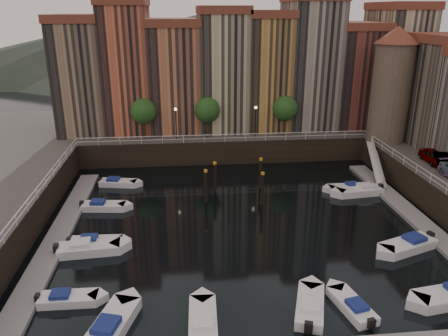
{
  "coord_description": "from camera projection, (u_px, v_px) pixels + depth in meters",
  "views": [
    {
      "loc": [
        -5.25,
        -36.0,
        18.54
      ],
      "look_at": [
        -1.3,
        4.0,
        3.91
      ],
      "focal_mm": 35.0,
      "sensor_mm": 36.0,
      "label": 1
    }
  ],
  "objects": [
    {
      "name": "ground",
      "position": [
        242.0,
        222.0,
        40.49
      ],
      "size": [
        200.0,
        200.0,
        0.0
      ],
      "primitive_type": "plane",
      "color": "black",
      "rests_on": "ground"
    },
    {
      "name": "quay_far",
      "position": [
        218.0,
        132.0,
        64.29
      ],
      "size": [
        80.0,
        20.0,
        3.0
      ],
      "primitive_type": "cube",
      "color": "black",
      "rests_on": "ground"
    },
    {
      "name": "dock_left",
      "position": [
        60.0,
        233.0,
        38.0
      ],
      "size": [
        2.0,
        28.0,
        0.35
      ],
      "primitive_type": "cube",
      "color": "gray",
      "rests_on": "ground"
    },
    {
      "name": "dock_right",
      "position": [
        414.0,
        217.0,
        40.99
      ],
      "size": [
        2.0,
        28.0,
        0.35
      ],
      "primitive_type": "cube",
      "color": "gray",
      "rests_on": "ground"
    },
    {
      "name": "mountains",
      "position": [
        201.0,
        44.0,
        140.81
      ],
      "size": [
        145.0,
        100.0,
        18.0
      ],
      "color": "#2D382D",
      "rests_on": "ground"
    },
    {
      "name": "far_terrace",
      "position": [
        244.0,
        69.0,
        59.03
      ],
      "size": [
        48.7,
        10.3,
        17.5
      ],
      "color": "#8A7058",
      "rests_on": "quay_far"
    },
    {
      "name": "corner_tower",
      "position": [
        392.0,
        83.0,
        52.41
      ],
      "size": [
        5.2,
        5.2,
        13.8
      ],
      "color": "#6B5B4C",
      "rests_on": "quay_right"
    },
    {
      "name": "promenade_trees",
      "position": [
        213.0,
        110.0,
        55.13
      ],
      "size": [
        21.2,
        3.2,
        5.2
      ],
      "color": "black",
      "rests_on": "quay_far"
    },
    {
      "name": "street_lamps",
      "position": [
        216.0,
        117.0,
        54.47
      ],
      "size": [
        10.36,
        0.36,
        4.18
      ],
      "color": "black",
      "rests_on": "quay_far"
    },
    {
      "name": "railings",
      "position": [
        236.0,
        166.0,
        43.76
      ],
      "size": [
        36.08,
        34.04,
        0.52
      ],
      "color": "white",
      "rests_on": "ground"
    },
    {
      "name": "gangway",
      "position": [
        376.0,
        161.0,
        50.77
      ],
      "size": [
        2.78,
        8.32,
        3.73
      ],
      "color": "white",
      "rests_on": "ground"
    },
    {
      "name": "mooring_pilings",
      "position": [
        236.0,
        182.0,
        45.43
      ],
      "size": [
        6.51,
        4.67,
        3.78
      ],
      "color": "black",
      "rests_on": "ground"
    },
    {
      "name": "boat_left_0",
      "position": [
        67.0,
        299.0,
        29.2
      ],
      "size": [
        4.09,
        1.52,
        0.94
      ],
      "rotation": [
        0.0,
        0.0,
        -0.01
      ],
      "color": "white",
      "rests_on": "ground"
    },
    {
      "name": "boat_left_1",
      "position": [
        88.0,
        248.0,
        35.2
      ],
      "size": [
        5.25,
        2.26,
        1.19
      ],
      "rotation": [
        0.0,
        0.0,
        0.08
      ],
      "color": "white",
      "rests_on": "ground"
    },
    {
      "name": "boat_left_2",
      "position": [
        95.0,
        243.0,
        36.16
      ],
      "size": [
        4.52,
        1.8,
        1.03
      ],
      "rotation": [
        0.0,
        0.0,
        -0.04
      ],
      "color": "white",
      "rests_on": "ground"
    },
    {
      "name": "boat_left_3",
      "position": [
        103.0,
        206.0,
        42.91
      ],
      "size": [
        4.5,
        2.03,
        1.02
      ],
      "rotation": [
        0.0,
        0.0,
        -0.1
      ],
      "color": "white",
      "rests_on": "ground"
    },
    {
      "name": "boat_left_4",
      "position": [
        117.0,
        183.0,
        48.73
      ],
      "size": [
        4.4,
        2.26,
        0.99
      ],
      "rotation": [
        0.0,
        0.0,
        -0.18
      ],
      "color": "white",
      "rests_on": "ground"
    },
    {
      "name": "boat_right_1",
      "position": [
        409.0,
        245.0,
        35.72
      ],
      "size": [
        5.29,
        3.44,
        1.19
      ],
      "rotation": [
        0.0,
        0.0,
        3.49
      ],
      "color": "white",
      "rests_on": "ground"
    },
    {
      "name": "boat_right_3",
      "position": [
        360.0,
        191.0,
        46.37
      ],
      "size": [
        5.17,
        2.36,
        1.16
      ],
      "rotation": [
        0.0,
        0.0,
        3.25
      ],
      "color": "white",
      "rests_on": "ground"
    },
    {
      "name": "boat_right_4",
      "position": [
        348.0,
        188.0,
        47.32
      ],
      "size": [
        4.26,
        1.6,
        0.98
      ],
      "rotation": [
        0.0,
        0.0,
        3.16
      ],
      "color": "white",
      "rests_on": "ground"
    },
    {
      "name": "boat_near_0",
      "position": [
        111.0,
        326.0,
        26.53
      ],
      "size": [
        3.3,
        5.39,
        1.21
      ],
      "rotation": [
        0.0,
        0.0,
        1.27
      ],
      "color": "white",
      "rests_on": "ground"
    },
    {
      "name": "boat_near_1",
      "position": [
        203.0,
        322.0,
        26.92
      ],
      "size": [
        1.91,
        4.8,
        1.1
      ],
      "rotation": [
        0.0,
        0.0,
        1.53
      ],
      "color": "white",
      "rests_on": "ground"
    },
    {
      "name": "boat_near_2",
      "position": [
        310.0,
        307.0,
        28.32
      ],
      "size": [
        3.06,
        4.86,
        1.09
      ],
      "rotation": [
        0.0,
        0.0,
        1.25
      ],
      "color": "white",
      "rests_on": "ground"
    },
    {
      "name": "boat_near_3",
      "position": [
        353.0,
        306.0,
        28.46
      ],
      "size": [
        2.35,
        4.32,
        0.97
      ],
      "rotation": [
        0.0,
        0.0,
        1.79
      ],
      "color": "white",
      "rests_on": "ground"
    },
    {
      "name": "car_a",
      "position": [
        433.0,
        157.0,
        46.6
      ],
      "size": [
        1.89,
        4.18,
        1.39
      ],
      "primitive_type": "imported",
      "rotation": [
        0.0,
        0.0,
        -0.06
      ],
      "color": "gray",
      "rests_on": "quay_right"
    },
    {
      "name": "car_b",
      "position": [
        446.0,
        163.0,
        44.54
      ],
      "size": [
        2.72,
        5.05,
        1.58
      ],
      "primitive_type": "imported",
      "rotation": [
        0.0,
        0.0,
        -0.23
      ],
      "color": "gray",
      "rests_on": "quay_right"
    }
  ]
}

